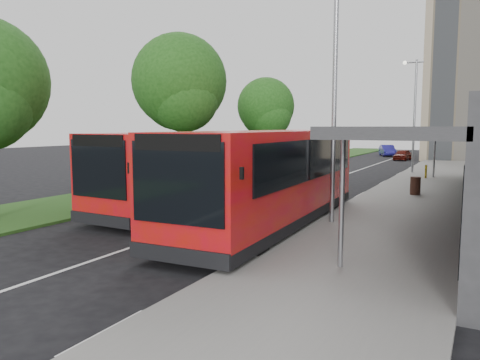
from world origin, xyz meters
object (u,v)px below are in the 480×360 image
at_px(tree_far, 266,110).
at_px(bus_second, 200,169).
at_px(tree_mid, 180,88).
at_px(bollard, 426,171).
at_px(car_far, 387,150).
at_px(litter_bin, 415,186).
at_px(lamp_post_far, 414,108).
at_px(car_near, 403,155).
at_px(lamp_post_near, 332,88).
at_px(bus_main, 271,178).

xyz_separation_m(tree_far, bus_second, (5.13, -17.96, -3.11)).
bearing_deg(tree_mid, bus_second, -49.28).
xyz_separation_m(bollard, car_far, (-6.88, 24.82, 0.07)).
height_order(tree_mid, litter_bin, tree_mid).
bearing_deg(lamp_post_far, tree_mid, -130.68).
xyz_separation_m(bollard, car_near, (-4.21, 18.45, -0.02)).
relative_size(tree_mid, litter_bin, 10.13).
bearing_deg(tree_mid, tree_far, 90.00).
distance_m(lamp_post_near, lamp_post_far, 20.00).
distance_m(bollard, car_near, 18.92).
height_order(bus_main, litter_bin, bus_main).
relative_size(bollard, car_near, 0.26).
xyz_separation_m(lamp_post_near, bus_second, (-6.00, 1.09, -3.08)).
bearing_deg(tree_far, lamp_post_far, 4.87).
xyz_separation_m(bus_main, car_near, (-1.08, 35.83, -1.12)).
xyz_separation_m(lamp_post_far, car_far, (-5.49, 21.11, -4.07)).
bearing_deg(bus_main, tree_far, 113.05).
distance_m(tree_mid, car_near, 29.35).
height_order(bus_main, car_far, bus_main).
xyz_separation_m(lamp_post_far, bollard, (1.39, -3.71, -4.14)).
xyz_separation_m(lamp_post_far, bus_main, (-1.74, -21.10, -3.03)).
height_order(lamp_post_far, litter_bin, lamp_post_far).
height_order(lamp_post_far, bus_main, lamp_post_far).
bearing_deg(car_far, tree_far, -125.12).
relative_size(bus_second, bollard, 13.34).
bearing_deg(bollard, lamp_post_far, 110.55).
xyz_separation_m(tree_far, car_far, (5.64, 22.05, -4.10)).
bearing_deg(car_far, litter_bin, -98.32).
bearing_deg(bus_main, car_near, 89.78).
bearing_deg(bollard, bus_main, -100.20).
height_order(tree_mid, bus_main, tree_mid).
xyz_separation_m(litter_bin, car_near, (-4.59, 26.52, -0.02)).
distance_m(litter_bin, bollard, 8.08).
relative_size(lamp_post_near, bus_second, 0.70).
relative_size(tree_mid, car_near, 2.65).
bearing_deg(bollard, tree_far, 167.54).
bearing_deg(car_far, car_near, -87.98).
distance_m(tree_far, bollard, 13.49).
bearing_deg(lamp_post_far, litter_bin, -81.44).
bearing_deg(lamp_post_far, bus_main, -94.70).
bearing_deg(lamp_post_far, car_near, 100.81).
distance_m(litter_bin, car_near, 26.91).
distance_m(lamp_post_far, car_near, 15.57).
xyz_separation_m(lamp_post_near, car_near, (-2.81, 34.73, -4.16)).
distance_m(litter_bin, car_far, 33.68).
distance_m(lamp_post_near, bollard, 16.86).
distance_m(lamp_post_near, car_far, 41.67).
bearing_deg(tree_far, car_near, 62.07).
height_order(tree_mid, lamp_post_near, tree_mid).
xyz_separation_m(tree_far, car_near, (8.32, 15.68, -4.19)).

